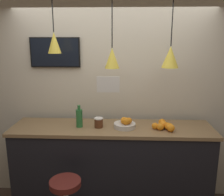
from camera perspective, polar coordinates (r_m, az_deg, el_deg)
back_wall at (r=3.27m, az=0.32°, el=1.39°), size 8.00×0.06×2.90m
service_counter at (r=3.21m, az=0.00°, el=-15.92°), size 2.38×0.59×1.12m
fruit_bowl at (r=2.92m, az=2.99°, el=-5.90°), size 0.25×0.25×0.14m
orange_pile at (r=2.95m, az=11.90°, el=-6.19°), size 0.25×0.28×0.09m
juice_bottle at (r=2.96m, az=-7.49°, el=-4.50°), size 0.08×0.08×0.27m
spread_jar at (r=2.94m, az=-3.07°, el=-5.62°), size 0.10×0.10×0.11m
pendant_lamp_left at (r=2.91m, az=-13.07°, el=12.29°), size 0.15×0.15×0.83m
pendant_lamp_middle at (r=2.81m, az=0.02°, el=9.26°), size 0.16×0.16×0.99m
pendant_lamp_right at (r=2.86m, az=13.19°, el=9.22°), size 0.19×0.19×0.98m
mounted_tv at (r=3.26m, az=-12.88°, el=10.13°), size 0.63×0.04×0.37m
hanging_menu_board at (r=2.62m, az=-0.89°, el=3.13°), size 0.24×0.01×0.17m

